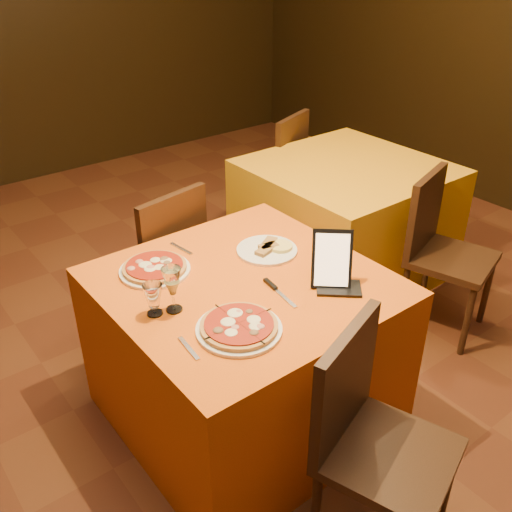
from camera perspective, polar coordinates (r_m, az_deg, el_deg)
floor at (r=2.95m, az=-0.53°, el=-13.62°), size 6.00×7.00×0.01m
main_table at (r=2.60m, az=-1.15°, el=-9.45°), size 1.10×1.10×0.75m
side_table at (r=3.77m, az=8.78°, el=3.62°), size 1.10×1.10×0.75m
chair_main_near at (r=2.13m, az=13.23°, el=-18.84°), size 0.59×0.59×0.91m
chair_main_far at (r=3.13m, az=-10.17°, el=-0.68°), size 0.50×0.50×0.91m
chair_side_near at (r=3.30m, az=19.05°, el=-0.26°), size 0.55×0.55×0.91m
chair_side_far at (r=4.26m, az=1.26°, el=8.32°), size 0.47×0.47×0.91m
pizza_near at (r=2.09m, az=-1.71°, el=-7.16°), size 0.32×0.32×0.03m
pizza_far at (r=2.47m, az=-10.09°, el=-1.25°), size 0.30×0.30×0.03m
cutlet_dish at (r=2.59m, az=1.09°, el=0.69°), size 0.28×0.28×0.03m
wine_glass at (r=2.18m, az=-8.34°, el=-3.32°), size 0.08×0.08×0.19m
water_glass at (r=2.18m, az=-10.21°, el=-4.32°), size 0.08×0.08×0.13m
tablet at (r=2.32m, az=7.60°, el=-0.30°), size 0.19×0.18×0.23m
knife at (r=2.29m, az=2.58°, el=-3.93°), size 0.04×0.20×0.01m
fork_near at (r=2.03m, az=-6.74°, el=-9.15°), size 0.03×0.15×0.01m
fork_far at (r=2.63m, az=-7.50°, el=0.74°), size 0.04×0.15×0.01m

